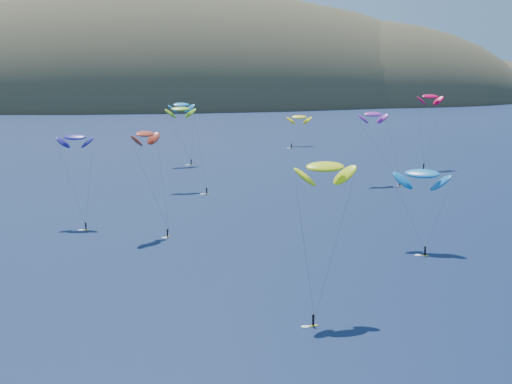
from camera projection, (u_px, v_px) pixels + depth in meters
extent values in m
ellipsoid|color=#3D3526|center=(169.00, 115.00, 615.16)|extent=(600.00, 300.00, 210.00)
ellipsoid|color=#3D3526|center=(353.00, 110.00, 627.27)|extent=(320.00, 220.00, 156.00)
ellipsoid|color=#3D3526|center=(457.00, 101.00, 688.93)|extent=(240.00, 180.00, 84.00)
cube|color=gold|center=(313.00, 326.00, 96.53)|extent=(1.38, 0.51, 0.07)
cylinder|color=black|center=(313.00, 320.00, 96.37)|extent=(0.32, 0.32, 1.44)
sphere|color=#8C6047|center=(313.00, 314.00, 96.21)|extent=(0.24, 0.24, 0.24)
ellipsoid|color=#ECFF17|center=(325.00, 167.00, 100.11)|extent=(9.09, 4.86, 4.89)
cube|color=gold|center=(207.00, 194.00, 190.57)|extent=(1.45, 0.47, 0.08)
cylinder|color=black|center=(207.00, 191.00, 190.40)|extent=(0.34, 0.34, 1.53)
sphere|color=#8C6047|center=(207.00, 187.00, 190.24)|extent=(0.26, 0.26, 0.26)
ellipsoid|color=#74B51C|center=(180.00, 109.00, 196.88)|extent=(8.22, 4.07, 4.51)
cube|color=gold|center=(191.00, 165.00, 243.08)|extent=(1.58, 0.83, 0.08)
cylinder|color=black|center=(191.00, 162.00, 242.90)|extent=(0.35, 0.35, 1.62)
sphere|color=#8C6047|center=(191.00, 159.00, 242.73)|extent=(0.27, 0.27, 0.27)
ellipsoid|color=#1579B1|center=(181.00, 105.00, 242.01)|extent=(9.78, 6.44, 5.02)
cube|color=gold|center=(425.00, 256.00, 130.82)|extent=(1.46, 1.15, 0.08)
cylinder|color=black|center=(425.00, 251.00, 130.65)|extent=(0.34, 0.34, 1.57)
sphere|color=#8C6047|center=(425.00, 246.00, 130.48)|extent=(0.26, 0.26, 0.26)
ellipsoid|color=#1273B9|center=(422.00, 174.00, 135.26)|extent=(11.22, 9.55, 5.73)
cube|color=gold|center=(400.00, 186.00, 202.09)|extent=(1.53, 0.56, 0.08)
cylinder|color=black|center=(400.00, 183.00, 201.91)|extent=(0.35, 0.35, 1.60)
sphere|color=#8C6047|center=(400.00, 180.00, 201.74)|extent=(0.27, 0.27, 0.27)
ellipsoid|color=purple|center=(373.00, 114.00, 205.80)|extent=(9.14, 4.85, 4.92)
cube|color=gold|center=(423.00, 169.00, 232.83)|extent=(1.67, 0.74, 0.09)
cylinder|color=black|center=(424.00, 166.00, 232.64)|extent=(0.38, 0.38, 1.73)
sphere|color=#8C6047|center=(424.00, 163.00, 232.46)|extent=(0.29, 0.29, 0.29)
ellipsoid|color=#CF0238|center=(430.00, 96.00, 234.86)|extent=(10.14, 5.98, 5.32)
cube|color=gold|center=(168.00, 237.00, 144.90)|extent=(1.16, 1.22, 0.07)
cylinder|color=black|center=(167.00, 233.00, 144.75)|extent=(0.31, 0.31, 1.40)
sphere|color=#8C6047|center=(167.00, 229.00, 144.60)|extent=(0.23, 0.23, 0.23)
ellipsoid|color=#B9351F|center=(145.00, 134.00, 145.23)|extent=(7.92, 8.18, 4.34)
cube|color=gold|center=(86.00, 230.00, 150.39)|extent=(1.36, 0.64, 0.07)
cylinder|color=black|center=(86.00, 226.00, 150.24)|extent=(0.31, 0.31, 1.40)
sphere|color=#8C6047|center=(86.00, 222.00, 150.09)|extent=(0.24, 0.24, 0.24)
ellipsoid|color=navy|center=(75.00, 137.00, 154.38)|extent=(8.25, 5.07, 4.29)
cube|color=gold|center=(291.00, 148.00, 287.90)|extent=(1.55, 0.65, 0.08)
cylinder|color=black|center=(291.00, 146.00, 287.73)|extent=(0.35, 0.35, 1.61)
sphere|color=#8C6047|center=(291.00, 143.00, 287.56)|extent=(0.27, 0.27, 0.27)
ellipsoid|color=yellow|center=(299.00, 117.00, 295.50)|extent=(10.40, 5.96, 5.49)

